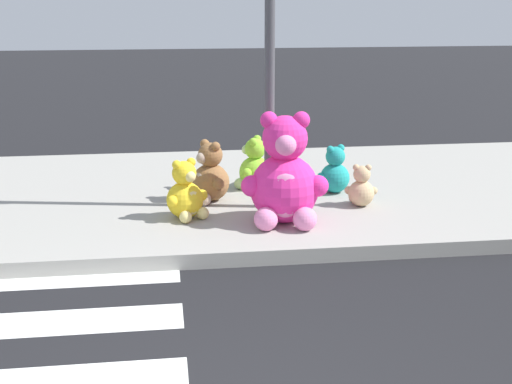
{
  "coord_description": "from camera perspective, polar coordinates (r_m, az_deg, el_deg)",
  "views": [
    {
      "loc": [
        -0.16,
        -3.1,
        2.44
      ],
      "look_at": [
        0.75,
        3.6,
        0.55
      ],
      "focal_mm": 49.88,
      "sensor_mm": 36.0,
      "label": 1
    }
  ],
  "objects": [
    {
      "name": "plush_tan",
      "position": [
        8.0,
        8.44,
        0.24
      ],
      "size": [
        0.36,
        0.34,
        0.48
      ],
      "color": "tan",
      "rests_on": "sidewalk"
    },
    {
      "name": "plush_brown",
      "position": [
        8.09,
        -3.78,
        1.21
      ],
      "size": [
        0.51,
        0.49,
        0.7
      ],
      "color": "olive",
      "rests_on": "sidewalk"
    },
    {
      "name": "plush_teal",
      "position": [
        8.5,
        6.27,
        1.5
      ],
      "size": [
        0.41,
        0.42,
        0.58
      ],
      "color": "teal",
      "rests_on": "sidewalk"
    },
    {
      "name": "plush_pink_large",
      "position": [
        7.26,
        2.31,
        1.02
      ],
      "size": [
        0.89,
        0.8,
        1.16
      ],
      "color": "#F22D93",
      "rests_on": "sidewalk"
    },
    {
      "name": "plush_lime",
      "position": [
        8.63,
        -0.19,
        1.99
      ],
      "size": [
        0.46,
        0.46,
        0.64
      ],
      "color": "#8CD133",
      "rests_on": "sidewalk"
    },
    {
      "name": "sign_pole",
      "position": [
        7.61,
        1.11,
        11.15
      ],
      "size": [
        0.56,
        0.11,
        3.2
      ],
      "color": "#4C4C51",
      "rests_on": "sidewalk"
    },
    {
      "name": "plush_white",
      "position": [
        8.58,
        -3.72,
        1.58
      ],
      "size": [
        0.38,
        0.38,
        0.53
      ],
      "color": "white",
      "rests_on": "sidewalk"
    },
    {
      "name": "plush_yellow",
      "position": [
        7.49,
        -5.65,
        -0.23
      ],
      "size": [
        0.44,
        0.46,
        0.64
      ],
      "color": "yellow",
      "rests_on": "sidewalk"
    },
    {
      "name": "sidewalk",
      "position": [
        8.63,
        -6.35,
        -0.38
      ],
      "size": [
        28.0,
        4.4,
        0.15
      ],
      "primitive_type": "cube",
      "color": "#9E9B93",
      "rests_on": "ground_plane"
    }
  ]
}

